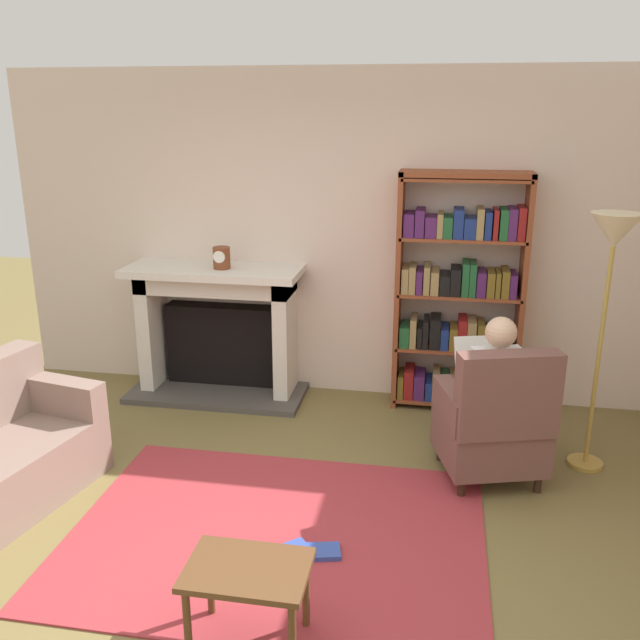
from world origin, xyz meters
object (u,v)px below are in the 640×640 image
at_px(armchair_reading, 495,423).
at_px(seated_reader, 491,388).
at_px(bookshelf, 459,298).
at_px(mantel_clock, 222,258).
at_px(floor_lamp, 612,255).
at_px(side_table, 248,579).
at_px(fireplace, 219,326).

relative_size(armchair_reading, seated_reader, 0.85).
bearing_deg(seated_reader, bookshelf, -95.22).
bearing_deg(bookshelf, mantel_clock, -175.95).
distance_m(bookshelf, floor_lamp, 1.37).
relative_size(seated_reader, floor_lamp, 0.65).
bearing_deg(bookshelf, seated_reader, -78.77).
bearing_deg(side_table, seated_reader, 57.39).
xyz_separation_m(bookshelf, side_table, (-0.94, -2.87, -0.58)).
bearing_deg(side_table, floor_lamp, 47.44).
relative_size(mantel_clock, side_table, 0.32).
height_order(armchair_reading, floor_lamp, floor_lamp).
height_order(fireplace, bookshelf, bookshelf).
relative_size(mantel_clock, bookshelf, 0.09).
distance_m(armchair_reading, floor_lamp, 1.30).
height_order(fireplace, armchair_reading, fireplace).
bearing_deg(mantel_clock, armchair_reading, -25.74).
xyz_separation_m(fireplace, armchair_reading, (2.24, -1.14, -0.17)).
relative_size(seated_reader, side_table, 2.04).
distance_m(mantel_clock, armchair_reading, 2.52).
distance_m(fireplace, seated_reader, 2.44).
height_order(side_table, floor_lamp, floor_lamp).
bearing_deg(side_table, armchair_reading, 54.93).
relative_size(bookshelf, floor_lamp, 1.09).
xyz_separation_m(bookshelf, armchair_reading, (0.24, -1.18, -0.51)).
xyz_separation_m(armchair_reading, floor_lamp, (0.67, 0.33, 1.07)).
bearing_deg(armchair_reading, side_table, 38.48).
relative_size(armchair_reading, floor_lamp, 0.55).
bearing_deg(floor_lamp, side_table, -132.56).
height_order(mantel_clock, armchair_reading, mantel_clock).
relative_size(fireplace, seated_reader, 1.31).
height_order(mantel_clock, floor_lamp, floor_lamp).
xyz_separation_m(seated_reader, floor_lamp, (0.70, 0.21, 0.87)).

